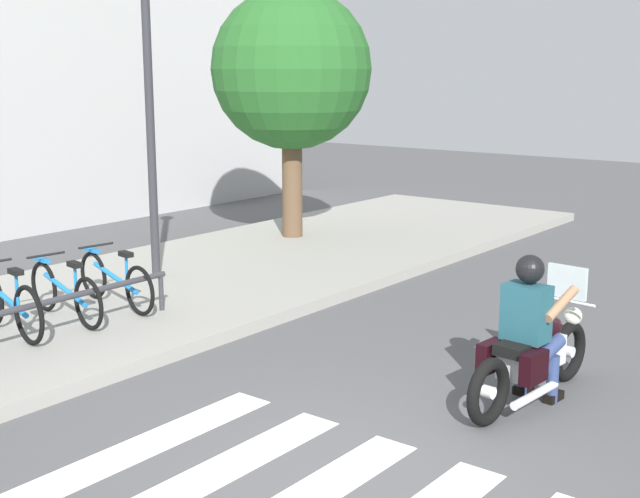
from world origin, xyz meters
name	(u,v)px	position (x,y,z in m)	size (l,w,h in m)	color
ground_plane	(341,477)	(0.00, 0.00, 0.00)	(48.00, 48.00, 0.00)	#4C4C4F
crosswalk_stripe_3	(209,476)	(-0.62, 0.80, 0.00)	(2.80, 0.40, 0.01)	white
crosswalk_stripe_4	(140,448)	(-0.62, 1.60, 0.00)	(2.80, 0.40, 0.01)	white
motorcycle	(533,355)	(2.32, -0.49, 0.45)	(2.09, 0.68, 1.20)	black
rider	(530,319)	(2.24, -0.48, 0.82)	(0.66, 0.57, 1.42)	#1E4C59
bicycle_4	(9,304)	(0.19, 4.73, 0.51)	(0.48, 1.62, 0.79)	black
bicycle_5	(65,292)	(0.93, 4.73, 0.49)	(0.48, 1.68, 0.74)	black
bicycle_6	(115,280)	(1.67, 4.73, 0.49)	(0.48, 1.69, 0.74)	black
street_lamp	(149,104)	(3.03, 5.55, 2.59)	(0.28, 0.28, 4.27)	#2D2D33
tree_near_rack	(291,70)	(6.55, 5.95, 3.03)	(2.75, 2.75, 4.43)	brown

